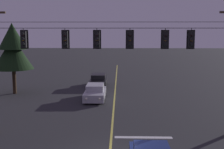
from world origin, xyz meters
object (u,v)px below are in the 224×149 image
object	(u,v)px
traffic_light_centre	(97,39)
traffic_light_far_right	(191,40)
traffic_light_rightmost	(165,39)
tree_verge_near	(13,49)
car_oncoming_lead	(95,93)
traffic_light_left_inner	(65,39)
traffic_light_right_inner	(130,39)
car_oncoming_trailing	(98,81)
traffic_light_leftmost	(24,39)

from	to	relation	value
traffic_light_centre	traffic_light_far_right	distance (m)	5.48
traffic_light_rightmost	traffic_light_far_right	size ratio (longest dim) A/B	1.00
traffic_light_rightmost	tree_verge_near	xyz separation A→B (m)	(-13.09, 11.52, -1.26)
traffic_light_rightmost	car_oncoming_lead	world-z (taller)	traffic_light_rightmost
traffic_light_left_inner	traffic_light_rightmost	world-z (taller)	same
traffic_light_centre	traffic_light_rightmost	world-z (taller)	same
traffic_light_right_inner	traffic_light_far_right	xyz separation A→B (m)	(3.55, 0.00, 0.00)
traffic_light_right_inner	car_oncoming_trailing	size ratio (longest dim) A/B	0.28
traffic_light_left_inner	traffic_light_right_inner	xyz separation A→B (m)	(3.79, 0.00, 0.00)
car_oncoming_lead	traffic_light_left_inner	bearing A→B (deg)	-96.13
traffic_light_leftmost	car_oncoming_trailing	world-z (taller)	traffic_light_leftmost
traffic_light_rightmost	traffic_light_right_inner	bearing A→B (deg)	180.00
traffic_light_left_inner	traffic_light_rightmost	size ratio (longest dim) A/B	1.00
traffic_light_leftmost	traffic_light_rightmost	size ratio (longest dim) A/B	1.00
traffic_light_left_inner	car_oncoming_trailing	bearing A→B (deg)	86.93
traffic_light_right_inner	traffic_light_centre	bearing A→B (deg)	180.00
traffic_light_left_inner	traffic_light_centre	size ratio (longest dim) A/B	1.00
traffic_light_right_inner	traffic_light_rightmost	distance (m)	2.06
traffic_light_centre	traffic_light_rightmost	distance (m)	3.99
traffic_light_leftmost	traffic_light_far_right	xyz separation A→B (m)	(9.80, 0.00, 0.00)
traffic_light_far_right	car_oncoming_lead	world-z (taller)	traffic_light_far_right
traffic_light_far_right	car_oncoming_trailing	bearing A→B (deg)	112.82
car_oncoming_lead	car_oncoming_trailing	world-z (taller)	same
car_oncoming_lead	tree_verge_near	distance (m)	9.38
traffic_light_left_inner	traffic_light_far_right	bearing A→B (deg)	0.00
traffic_light_leftmost	traffic_light_centre	world-z (taller)	same
traffic_light_leftmost	car_oncoming_trailing	bearing A→B (deg)	78.03
car_oncoming_lead	car_oncoming_trailing	size ratio (longest dim) A/B	1.00
car_oncoming_lead	traffic_light_right_inner	bearing A→B (deg)	-72.79
traffic_light_right_inner	traffic_light_rightmost	bearing A→B (deg)	0.00
traffic_light_left_inner	traffic_light_rightmost	xyz separation A→B (m)	(5.85, 0.00, 0.00)
traffic_light_leftmost	traffic_light_rightmost	xyz separation A→B (m)	(8.31, 0.00, 0.00)
car_oncoming_lead	traffic_light_far_right	bearing A→B (deg)	-54.99
car_oncoming_trailing	traffic_light_centre	bearing A→B (deg)	-86.18
traffic_light_right_inner	tree_verge_near	distance (m)	16.00
traffic_light_far_right	car_oncoming_lead	size ratio (longest dim) A/B	0.28
tree_verge_near	car_oncoming_trailing	bearing A→B (deg)	26.22
traffic_light_centre	car_oncoming_trailing	distance (m)	16.34
car_oncoming_lead	traffic_light_centre	bearing A→B (deg)	-84.42
traffic_light_leftmost	car_oncoming_lead	size ratio (longest dim) A/B	0.28
car_oncoming_trailing	tree_verge_near	size ratio (longest dim) A/B	0.64
traffic_light_far_right	car_oncoming_trailing	size ratio (longest dim) A/B	0.28
car_oncoming_trailing	traffic_light_leftmost	bearing A→B (deg)	-101.97
traffic_light_leftmost	tree_verge_near	distance (m)	12.54
traffic_light_rightmost	tree_verge_near	distance (m)	17.48
traffic_light_far_right	traffic_light_left_inner	bearing A→B (deg)	180.00
traffic_light_rightmost	tree_verge_near	world-z (taller)	tree_verge_near
car_oncoming_lead	traffic_light_rightmost	bearing A→B (deg)	-61.81
traffic_light_leftmost	traffic_light_centre	distance (m)	4.32
traffic_light_left_inner	car_oncoming_trailing	size ratio (longest dim) A/B	0.28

